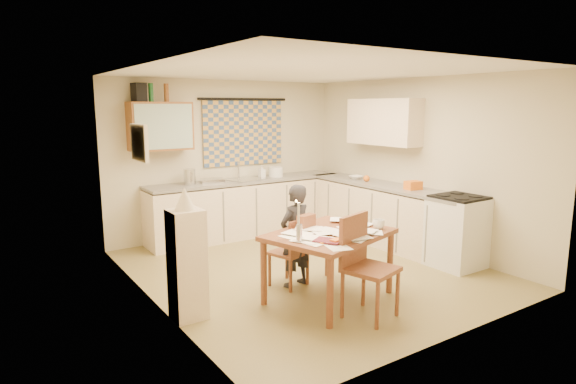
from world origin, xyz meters
TOP-DOWN VIEW (x-y plane):
  - floor at (0.00, 0.00)m, footprint 4.00×4.50m
  - ceiling at (0.00, 0.00)m, footprint 4.00×4.50m
  - wall_back at (0.00, 2.26)m, footprint 4.00×0.02m
  - wall_front at (0.00, -2.26)m, footprint 4.00×0.02m
  - wall_left at (-2.01, 0.00)m, footprint 0.02×4.50m
  - wall_right at (2.01, 0.00)m, footprint 0.02×4.50m
  - window_blind at (0.30, 2.22)m, footprint 1.45×0.03m
  - curtain_rod at (0.30, 2.20)m, footprint 1.60×0.04m
  - wall_cabinet at (-1.15, 2.08)m, footprint 0.90×0.34m
  - wall_cabinet_glass at (-1.15, 1.91)m, footprint 0.84×0.02m
  - upper_cabinet_right at (1.83, 0.55)m, footprint 0.34×1.30m
  - framed_print at (-1.97, 0.40)m, footprint 0.04×0.50m
  - print_canvas at (-1.95, 0.40)m, footprint 0.01×0.42m
  - counter_back at (0.20, 1.95)m, footprint 3.30×0.62m
  - counter_right at (1.70, 0.30)m, footprint 0.62×2.95m
  - stove at (1.70, -0.99)m, footprint 0.61×0.61m
  - sink at (0.17, 1.95)m, footprint 0.65×0.58m
  - tap at (0.15, 2.13)m, footprint 0.04×0.04m
  - dish_rack at (-0.41, 1.95)m, footprint 0.42×0.38m
  - kettle at (-0.78, 1.95)m, footprint 0.23×0.23m
  - mixing_bowl at (0.76, 1.95)m, footprint 0.32×0.32m
  - soap_bottle at (0.51, 2.00)m, footprint 0.10×0.11m
  - bowl at (1.70, 1.00)m, footprint 0.25×0.25m
  - orange_bag at (1.70, -0.21)m, footprint 0.24×0.19m
  - fruit_orange at (1.65, 0.70)m, footprint 0.10×0.10m
  - speaker at (-1.44, 2.08)m, footprint 0.19×0.22m
  - bottle_green at (-1.27, 2.08)m, footprint 0.07×0.07m
  - bottle_brown at (-1.04, 2.08)m, footprint 0.08×0.08m
  - dining_table at (-0.37, -0.90)m, footprint 1.50×1.29m
  - chair_far at (-0.51, -0.34)m, footprint 0.46×0.46m
  - chair_near at (-0.33, -1.48)m, footprint 0.57×0.57m
  - person at (-0.46, -0.38)m, footprint 0.55×0.46m
  - shelf_stand at (-1.84, -0.51)m, footprint 0.32×0.30m
  - lampshade at (-1.84, -0.51)m, footprint 0.20×0.20m
  - letter_rack at (-0.49, -0.64)m, footprint 0.24×0.16m
  - mug at (0.17, -1.09)m, footprint 0.24×0.24m
  - magazine at (-0.71, -1.25)m, footprint 0.43×0.44m
  - book at (-0.75, -1.12)m, footprint 0.25×0.30m
  - orange_box at (-0.57, -1.26)m, footprint 0.13×0.10m
  - eyeglasses at (-0.17, -1.14)m, footprint 0.14×0.10m
  - candle_holder at (-0.85, -1.02)m, footprint 0.06×0.06m
  - candle at (-0.86, -1.01)m, footprint 0.03×0.03m
  - candle_flame at (-0.87, -1.00)m, footprint 0.02×0.02m
  - papers at (-0.38, -1.00)m, footprint 1.21×1.10m

SIDE VIEW (x-z plane):
  - floor at x=0.00m, z-range -0.02..0.00m
  - chair_far at x=-0.51m, z-range -0.16..0.67m
  - chair_near at x=-0.33m, z-range -0.19..0.83m
  - dining_table at x=-0.37m, z-range 0.00..0.75m
  - counter_right at x=1.70m, z-range -0.01..0.91m
  - counter_back at x=0.20m, z-range -0.01..0.91m
  - stove at x=1.70m, z-range 0.00..0.94m
  - shelf_stand at x=-1.84m, z-range 0.00..1.11m
  - person at x=-0.46m, z-range 0.00..1.21m
  - eyeglasses at x=-0.17m, z-range 0.75..0.77m
  - book at x=-0.75m, z-range 0.75..0.77m
  - magazine at x=-0.71m, z-range 0.75..0.77m
  - papers at x=-0.38m, z-range 0.75..0.78m
  - orange_box at x=-0.57m, z-range 0.75..0.79m
  - mug at x=0.17m, z-range 0.75..0.86m
  - letter_rack at x=-0.49m, z-range 0.75..0.91m
  - candle_holder at x=-0.85m, z-range 0.75..0.93m
  - sink at x=0.17m, z-range 0.83..0.93m
  - bowl at x=1.70m, z-range 0.92..0.97m
  - dish_rack at x=-0.41m, z-range 0.92..0.98m
  - fruit_orange at x=1.65m, z-range 0.92..1.02m
  - orange_bag at x=1.70m, z-range 0.92..1.04m
  - mixing_bowl at x=0.76m, z-range 0.92..1.08m
  - soap_bottle at x=0.51m, z-range 0.92..1.12m
  - kettle at x=-0.78m, z-range 0.92..1.16m
  - candle at x=-0.86m, z-range 0.93..1.15m
  - tap at x=0.15m, z-range 0.92..1.20m
  - candle_flame at x=-0.87m, z-range 1.15..1.17m
  - lampshade at x=-1.84m, z-range 1.11..1.33m
  - wall_back at x=0.00m, z-range 0.00..2.50m
  - wall_front at x=0.00m, z-range 0.00..2.50m
  - wall_left at x=-2.01m, z-range 0.00..2.50m
  - wall_right at x=2.01m, z-range 0.00..2.50m
  - window_blind at x=0.30m, z-range 1.12..2.17m
  - framed_print at x=-1.97m, z-range 1.50..1.90m
  - print_canvas at x=-1.95m, z-range 1.54..1.86m
  - wall_cabinet at x=-1.15m, z-range 1.45..2.15m
  - wall_cabinet_glass at x=-1.15m, z-range 1.48..2.12m
  - upper_cabinet_right at x=1.83m, z-range 1.50..2.20m
  - curtain_rod at x=0.30m, z-range 2.18..2.22m
  - speaker at x=-1.44m, z-range 2.15..2.41m
  - bottle_green at x=-1.27m, z-range 2.15..2.41m
  - bottle_brown at x=-1.04m, z-range 2.15..2.41m
  - ceiling at x=0.00m, z-range 2.50..2.52m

